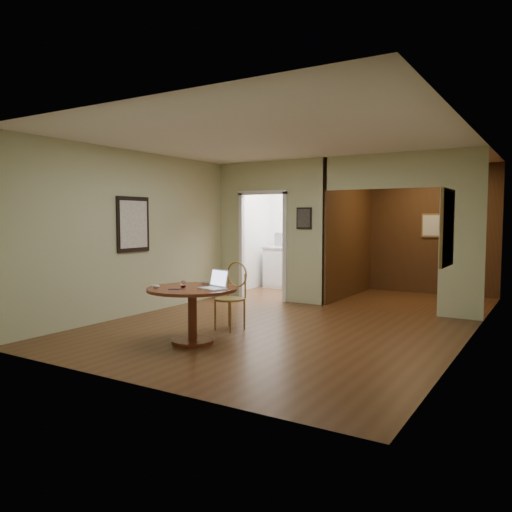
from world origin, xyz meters
The scene contains 11 objects.
floor centered at (0.00, 0.00, 0.00)m, with size 5.00×5.00×0.00m, color #4C2B15.
room_shell centered at (-0.47, 3.10, 1.29)m, with size 5.20×7.50×5.00m.
dining_table centered at (-0.50, -0.95, 0.53)m, with size 1.15×1.15×0.72m.
chair centered at (-0.52, -0.01, 0.54)m, with size 0.47×0.47×0.98m.
open_laptop centered at (-0.19, -0.87, 0.78)m, with size 0.39×0.37×0.24m.
closed_laptop centered at (-0.46, -0.63, 0.73)m, with size 0.36×0.23×0.03m, color #B5B5BA.
mouse centered at (-0.87, -1.22, 0.74)m, with size 0.10×0.05×0.04m, color white.
wine_glass centered at (-0.58, -1.03, 0.76)m, with size 0.08×0.08×0.09m, color white, non-canonical shape.
pen centered at (-0.58, -1.20, 0.72)m, with size 0.01×0.01×0.16m, color #0D0D5E.
kitchen_cabinet centered at (-1.35, 4.20, 0.47)m, with size 2.06×0.60×0.94m.
grocery_bag centered at (-0.74, 4.20, 1.11)m, with size 0.34×0.29×0.34m, color beige.
Camera 1 is at (3.47, -5.90, 1.59)m, focal length 35.00 mm.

